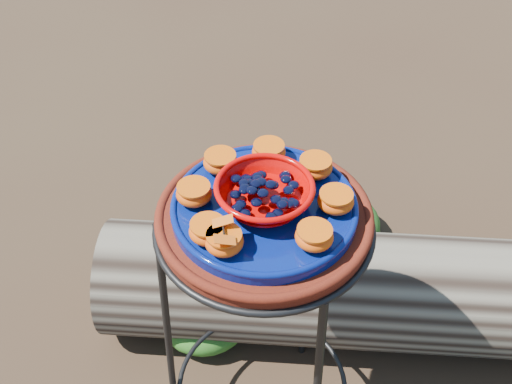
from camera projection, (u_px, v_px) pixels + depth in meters
The scene contains 17 objects.
plant_stand at pixel (263, 336), 1.40m from camera, with size 0.44×0.44×0.70m, color black, non-canonical shape.
terracotta_saucer at pixel (264, 219), 1.15m from camera, with size 0.38×0.38×0.03m, color #3E0E0C.
cobalt_plate at pixel (264, 209), 1.13m from camera, with size 0.33×0.33×0.02m, color #090F50.
red_bowl at pixel (264, 195), 1.11m from camera, with size 0.16×0.16×0.05m, color #C00502, non-canonical shape.
glass_gems at pixel (265, 181), 1.09m from camera, with size 0.13×0.13×0.02m, color black, non-canonical shape.
orange_half_0 at pixel (224, 242), 1.04m from camera, with size 0.06×0.06×0.04m, color #BD3811.
orange_half_1 at pixel (314, 237), 1.04m from camera, with size 0.06×0.06×0.04m, color #BD3811.
orange_half_2 at pixel (336, 201), 1.11m from camera, with size 0.06×0.06×0.04m, color #BD3811.
orange_half_3 at pixel (315, 167), 1.17m from camera, with size 0.06×0.06×0.04m, color #BD3811.
orange_half_4 at pixel (269, 152), 1.20m from camera, with size 0.06×0.06×0.04m, color #BD3811.
orange_half_5 at pixel (220, 162), 1.18m from camera, with size 0.06×0.06×0.04m, color #BD3811.
orange_half_6 at pixel (194, 193), 1.12m from camera, with size 0.06×0.06×0.04m, color #BD3811.
orange_half_7 at pixel (208, 231), 1.05m from camera, with size 0.06×0.06×0.04m, color #BD3811.
butterfly at pixel (224, 231), 1.02m from camera, with size 0.07×0.05×0.01m, color #CC5510, non-canonical shape.
driftwood_log at pixel (417, 293), 1.73m from camera, with size 1.69×0.44×0.32m, color black, non-canonical shape.
foliage_left at pixel (205, 315), 1.79m from camera, with size 0.25×0.25×0.13m, color #195E17.
foliage_back at pixel (331, 222), 2.03m from camera, with size 0.31×0.31×0.16m, color #195E17.
Camera 1 is at (0.40, -0.70, 1.54)m, focal length 45.00 mm.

